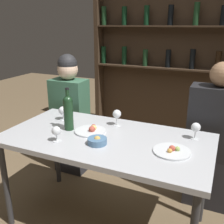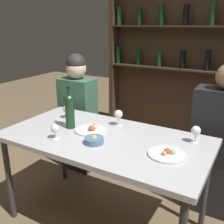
# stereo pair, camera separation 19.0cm
# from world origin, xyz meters

# --- Properties ---
(ground_plane) EXTENTS (10.00, 10.00, 0.00)m
(ground_plane) POSITION_xyz_m (0.00, 0.00, 0.00)
(ground_plane) COLOR brown
(dining_table) EXTENTS (1.47, 0.76, 0.74)m
(dining_table) POSITION_xyz_m (0.00, 0.00, 0.68)
(dining_table) COLOR #B7BABF
(dining_table) RESTS_ON ground_plane
(wine_rack_wall) EXTENTS (2.04, 0.21, 2.25)m
(wine_rack_wall) POSITION_xyz_m (0.00, 1.93, 1.17)
(wine_rack_wall) COLOR #38281C
(wine_rack_wall) RESTS_ON ground_plane
(wine_bottle) EXTENTS (0.07, 0.07, 0.32)m
(wine_bottle) POSITION_xyz_m (-0.31, 0.01, 0.89)
(wine_bottle) COLOR #19381E
(wine_bottle) RESTS_ON dining_table
(wine_glass_0) EXTENTS (0.07, 0.07, 0.13)m
(wine_glass_0) POSITION_xyz_m (-0.01, 0.24, 0.83)
(wine_glass_0) COLOR silver
(wine_glass_0) RESTS_ON dining_table
(wine_glass_1) EXTENTS (0.06, 0.06, 0.11)m
(wine_glass_1) POSITION_xyz_m (-0.27, -0.20, 0.81)
(wine_glass_1) COLOR silver
(wine_glass_1) RESTS_ON dining_table
(wine_glass_2) EXTENTS (0.06, 0.06, 0.12)m
(wine_glass_2) POSITION_xyz_m (0.58, 0.22, 0.82)
(wine_glass_2) COLOR silver
(wine_glass_2) RESTS_ON dining_table
(wine_glass_3) EXTENTS (0.07, 0.07, 0.11)m
(wine_glass_3) POSITION_xyz_m (-0.47, 0.17, 0.82)
(wine_glass_3) COLOR silver
(wine_glass_3) RESTS_ON dining_table
(food_plate_0) EXTENTS (0.23, 0.23, 0.05)m
(food_plate_0) POSITION_xyz_m (-0.14, 0.04, 0.75)
(food_plate_0) COLOR silver
(food_plate_0) RESTS_ON dining_table
(food_plate_1) EXTENTS (0.23, 0.23, 0.04)m
(food_plate_1) POSITION_xyz_m (0.48, -0.04, 0.75)
(food_plate_1) COLOR silver
(food_plate_1) RESTS_ON dining_table
(snack_bowl) EXTENTS (0.13, 0.13, 0.06)m
(snack_bowl) POSITION_xyz_m (-0.00, -0.13, 0.76)
(snack_bowl) COLOR #4C7299
(snack_bowl) RESTS_ON dining_table
(seated_person_left) EXTENTS (0.35, 0.22, 1.23)m
(seated_person_left) POSITION_xyz_m (-0.68, 0.58, 0.60)
(seated_person_left) COLOR #26262B
(seated_person_left) RESTS_ON ground_plane
(seated_person_right) EXTENTS (0.43, 0.22, 1.23)m
(seated_person_right) POSITION_xyz_m (0.70, 0.58, 0.58)
(seated_person_right) COLOR #26262B
(seated_person_right) RESTS_ON ground_plane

